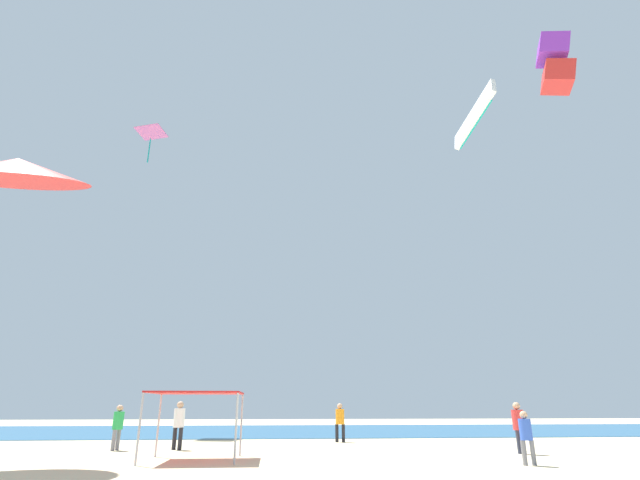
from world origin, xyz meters
name	(u,v)px	position (x,y,z in m)	size (l,w,h in m)	color
ground	(363,476)	(0.00, 0.00, -0.05)	(110.00, 110.00, 0.10)	beige
ocean_strip	(306,430)	(0.00, 23.85, 0.01)	(110.00, 19.22, 0.03)	#28608C
canopy_tent	(197,395)	(-5.15, 3.72, 2.08)	(3.08, 2.70, 2.20)	#B2B2B7
person_near_tent	(118,423)	(-8.90, 7.79, 1.04)	(0.42, 0.46, 1.77)	slate
person_leftmost	(179,421)	(-6.45, 7.89, 1.13)	(0.46, 0.46, 1.92)	black
person_central	(526,433)	(5.44, 1.33, 0.93)	(0.42, 0.38, 1.58)	slate
person_rightmost	(340,419)	(0.93, 11.70, 1.09)	(0.49, 0.44, 1.86)	black
person_far_shore	(519,423)	(6.97, 4.81, 1.10)	(0.44, 0.50, 1.87)	#33384C
kite_diamond_pink	(151,134)	(-13.40, 21.94, 23.32)	(2.50, 2.50, 2.98)	pink
kite_parafoil_white	(474,116)	(6.55, 4.45, 14.64)	(1.11, 3.55, 2.16)	white
kite_box_purple	(555,64)	(12.92, 6.90, 20.15)	(2.21, 2.06, 3.52)	purple
kite_delta_red	(18,170)	(-12.27, 2.83, 10.07)	(5.28, 5.31, 4.35)	red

